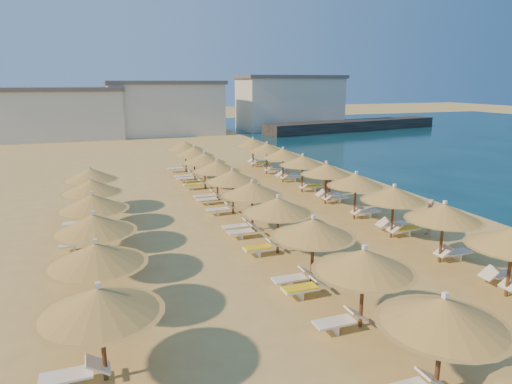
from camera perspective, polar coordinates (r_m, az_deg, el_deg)
name	(u,v)px	position (r m, az deg, el deg)	size (l,w,h in m)	color
ground	(312,234)	(22.50, 7.04, -5.19)	(220.00, 220.00, 0.00)	tan
jetty	(354,125)	(70.90, 12.14, 8.14)	(30.00, 4.00, 1.50)	black
hotel_blocks	(187,107)	(65.79, -8.59, 10.47)	(48.15, 10.10, 8.10)	beige
parasol_row_east	(356,181)	(24.75, 12.40, 1.37)	(3.09, 35.52, 2.62)	brown
parasol_row_west	(252,190)	(22.21, -0.47, 0.30)	(3.09, 35.52, 2.62)	brown
parasol_row_inland	(93,213)	(19.43, -19.66, -2.48)	(3.09, 19.31, 2.62)	brown
loungers	(278,223)	(22.88, 2.78, -3.87)	(16.24, 33.89, 0.66)	white
beachgoer_a	(429,217)	(23.36, 20.80, -2.98)	(0.66, 0.43, 1.80)	tan
beachgoer_b	(328,186)	(29.09, 8.98, 0.70)	(0.76, 0.59, 1.57)	tan
beachgoer_c	(325,172)	(33.11, 8.67, 2.47)	(1.03, 0.43, 1.76)	tan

